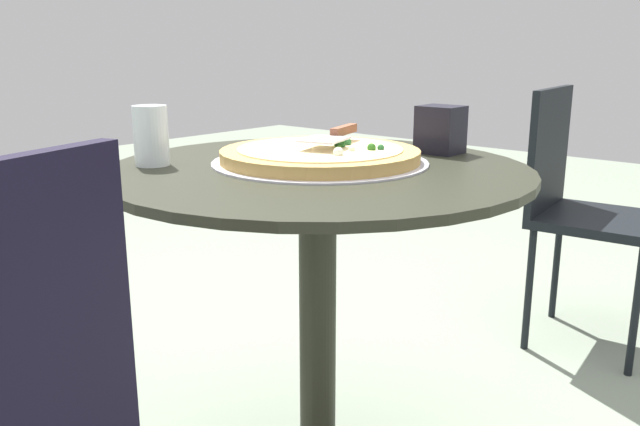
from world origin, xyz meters
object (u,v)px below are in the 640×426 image
object	(u,v)px
napkin_dispenser	(441,130)
patio_table	(318,255)
pizza_server	(335,134)
patio_chair_near	(578,198)
pizza_on_tray	(320,156)
drinking_cup	(151,136)

from	to	relation	value
napkin_dispenser	patio_table	bearing A→B (deg)	-108.39
pizza_server	patio_chair_near	xyz separation A→B (m)	(1.09, -0.14, -0.31)
pizza_on_tray	napkin_dispenser	size ratio (longest dim) A/B	4.23
patio_chair_near	pizza_server	bearing A→B (deg)	172.65
pizza_server	napkin_dispenser	bearing A→B (deg)	-27.33
pizza_server	drinking_cup	size ratio (longest dim) A/B	1.78
patio_table	drinking_cup	size ratio (longest dim) A/B	7.11
patio_table	patio_chair_near	world-z (taller)	patio_chair_near
patio_table	napkin_dispenser	xyz separation A→B (m)	(0.31, -0.10, 0.24)
patio_table	pizza_on_tray	xyz separation A→B (m)	(0.03, 0.02, 0.20)
napkin_dispenser	patio_chair_near	xyz separation A→B (m)	(0.86, -0.02, -0.31)
patio_table	pizza_on_tray	size ratio (longest dim) A/B	1.92
pizza_on_tray	napkin_dispenser	bearing A→B (deg)	-23.35
patio_table	napkin_dispenser	size ratio (longest dim) A/B	8.10
drinking_cup	patio_chair_near	distance (m)	1.47
pizza_on_tray	patio_chair_near	bearing A→B (deg)	-7.08
drinking_cup	napkin_dispenser	distance (m)	0.63
patio_table	patio_chair_near	bearing A→B (deg)	-5.85
patio_table	napkin_dispenser	bearing A→B (deg)	-17.56
pizza_server	drinking_cup	bearing A→B (deg)	139.94
drinking_cup	patio_chair_near	size ratio (longest dim) A/B	0.14
patio_chair_near	napkin_dispenser	bearing A→B (deg)	178.53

